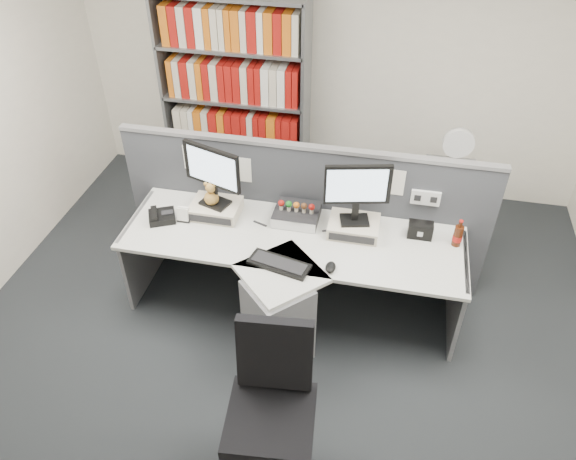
% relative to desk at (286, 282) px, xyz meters
% --- Properties ---
extents(ground, '(5.50, 5.50, 0.00)m').
position_rel_desk_xyz_m(ground, '(0.00, -0.60, -0.46)').
color(ground, '#282B2F').
rests_on(ground, ground).
extents(room_shell, '(5.04, 5.54, 2.72)m').
position_rel_desk_xyz_m(room_shell, '(0.00, -0.60, 1.33)').
color(room_shell, white).
rests_on(room_shell, ground).
extents(partition, '(3.00, 0.08, 1.27)m').
position_rel_desk_xyz_m(partition, '(0.00, 0.65, 0.19)').
color(partition, '#404349').
rests_on(partition, ground).
extents(desk, '(2.60, 1.20, 0.72)m').
position_rel_desk_xyz_m(desk, '(0.00, 0.00, 0.00)').
color(desk, silver).
rests_on(desk, ground).
extents(monitor_riser_left, '(0.38, 0.31, 0.10)m').
position_rel_desk_xyz_m(monitor_riser_left, '(-0.66, 0.38, 0.31)').
color(monitor_riser_left, beige).
rests_on(monitor_riser_left, desk).
extents(monitor_riser_right, '(0.38, 0.31, 0.10)m').
position_rel_desk_xyz_m(monitor_riser_right, '(0.44, 0.38, 0.31)').
color(monitor_riser_right, beige).
rests_on(monitor_riser_right, desk).
extents(monitor_left, '(0.48, 0.22, 0.50)m').
position_rel_desk_xyz_m(monitor_left, '(-0.66, 0.38, 0.66)').
color(monitor_left, black).
rests_on(monitor_left, monitor_riser_left).
extents(monitor_right, '(0.48, 0.20, 0.49)m').
position_rel_desk_xyz_m(monitor_right, '(0.44, 0.38, 0.66)').
color(monitor_right, black).
rests_on(monitor_right, monitor_riser_right).
extents(desktop_pc, '(0.35, 0.31, 0.09)m').
position_rel_desk_xyz_m(desktop_pc, '(-0.01, 0.44, 0.31)').
color(desktop_pc, black).
rests_on(desktop_pc, desk).
extents(figurines, '(0.29, 0.05, 0.09)m').
position_rel_desk_xyz_m(figurines, '(-0.01, 0.43, 0.41)').
color(figurines, beige).
rests_on(figurines, desktop_pc).
extents(keyboard, '(0.47, 0.26, 0.03)m').
position_rel_desk_xyz_m(keyboard, '(-0.03, -0.11, 0.28)').
color(keyboard, black).
rests_on(keyboard, desk).
extents(mouse, '(0.07, 0.12, 0.04)m').
position_rel_desk_xyz_m(mouse, '(0.34, -0.08, 0.29)').
color(mouse, black).
rests_on(mouse, desk).
extents(desk_phone, '(0.26, 0.25, 0.09)m').
position_rel_desk_xyz_m(desk_phone, '(-1.05, 0.22, 0.30)').
color(desk_phone, black).
rests_on(desk_phone, desk).
extents(desk_calendar, '(0.10, 0.08, 0.12)m').
position_rel_desk_xyz_m(desk_calendar, '(-0.88, 0.25, 0.32)').
color(desk_calendar, black).
rests_on(desk_calendar, desk).
extents(plush_toy, '(0.12, 0.12, 0.20)m').
position_rel_desk_xyz_m(plush_toy, '(-0.68, 0.37, 0.45)').
color(plush_toy, '#B4853C').
rests_on(plush_toy, monitor_riser_left).
extents(speaker, '(0.18, 0.10, 0.12)m').
position_rel_desk_xyz_m(speaker, '(0.94, 0.43, 0.33)').
color(speaker, black).
rests_on(speaker, desk).
extents(cola_bottle, '(0.07, 0.07, 0.23)m').
position_rel_desk_xyz_m(cola_bottle, '(1.21, 0.39, 0.35)').
color(cola_bottle, '#3F190A').
rests_on(cola_bottle, desk).
extents(shelving_unit, '(1.41, 0.40, 2.00)m').
position_rel_desk_xyz_m(shelving_unit, '(-0.90, 1.85, 0.52)').
color(shelving_unit, slate).
rests_on(shelving_unit, ground).
extents(filing_cabinet, '(0.45, 0.61, 0.70)m').
position_rel_desk_xyz_m(filing_cabinet, '(1.20, 1.40, -0.11)').
color(filing_cabinet, slate).
rests_on(filing_cabinet, ground).
extents(desk_fan, '(0.27, 0.16, 0.45)m').
position_rel_desk_xyz_m(desk_fan, '(1.20, 1.40, 0.53)').
color(desk_fan, white).
rests_on(desk_fan, filing_cabinet).
extents(office_chair, '(0.70, 0.71, 1.07)m').
position_rel_desk_xyz_m(office_chair, '(0.16, -1.12, 0.12)').
color(office_chair, silver).
rests_on(office_chair, ground).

